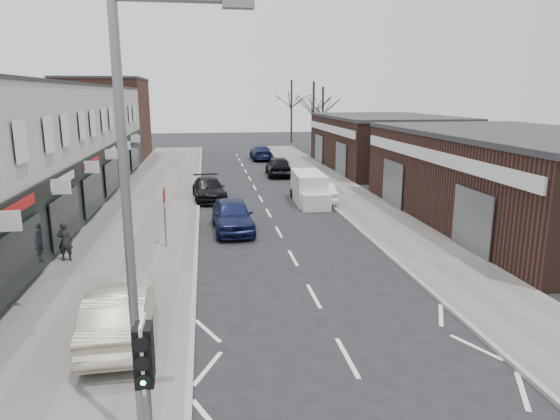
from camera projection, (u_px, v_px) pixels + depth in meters
name	position (u px, v px, depth m)	size (l,w,h in m)	color
ground	(373.00, 405.00, 10.72)	(160.00, 160.00, 0.00)	black
pavement_left	(153.00, 201.00, 30.93)	(5.50, 64.00, 0.12)	slate
pavement_right	(348.00, 195.00, 32.73)	(3.50, 64.00, 0.12)	slate
shop_terrace_left	(16.00, 151.00, 26.77)	(8.00, 41.00, 7.10)	#BCB8AB
brick_block_far	(105.00, 120.00, 51.24)	(8.00, 10.00, 8.00)	#4D2A21
right_unit_near	(520.00, 180.00, 25.49)	(10.00, 18.00, 4.50)	#351E18
right_unit_far	(384.00, 143.00, 44.76)	(10.00, 16.00, 4.50)	#351E18
tree_far_a	(313.00, 152.00, 58.26)	(3.60, 3.60, 8.00)	#382D26
tree_far_b	(322.00, 146.00, 64.40)	(3.60, 3.60, 7.50)	#382D26
tree_far_c	(291.00, 142.00, 69.75)	(3.60, 3.60, 8.50)	#382D26
traffic_light	(145.00, 369.00, 7.60)	(0.28, 0.60, 3.10)	slate
street_lamp	(138.00, 211.00, 8.25)	(2.23, 0.22, 8.00)	slate
warning_sign	(165.00, 199.00, 21.04)	(0.12, 0.80, 2.70)	slate
white_van	(309.00, 189.00, 30.53)	(1.87, 4.85, 1.86)	white
sedan_on_pavement	(120.00, 313.00, 13.22)	(1.54, 4.43, 1.46)	#BDB097
pedestrian	(65.00, 241.00, 19.51)	(0.57, 0.38, 1.57)	black
parked_car_left_a	(232.00, 215.00, 24.23)	(1.86, 4.61, 1.57)	#161C46
parked_car_left_b	(209.00, 189.00, 31.51)	(1.92, 4.73, 1.37)	black
parked_car_right_a	(320.00, 192.00, 30.67)	(1.38, 3.97, 1.31)	silver
parked_car_right_b	(278.00, 166.00, 40.87)	(1.90, 4.72, 1.61)	black
parked_car_right_c	(261.00, 153.00, 51.00)	(2.03, 4.98, 1.45)	#151B41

